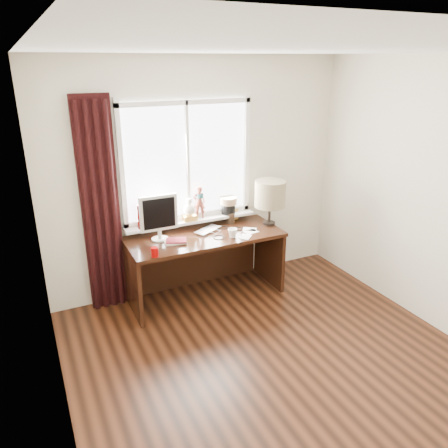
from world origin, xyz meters
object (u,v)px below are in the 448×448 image
red_cup (155,252)px  desk (202,252)px  monitor (159,215)px  laptop (208,230)px  mug (232,233)px  table_lamp (270,194)px

red_cup → desk: size_ratio=0.06×
desk → monitor: size_ratio=3.47×
laptop → mug: mug is taller
red_cup → table_lamp: table_lamp is taller
monitor → table_lamp: size_ratio=0.94×
desk → monitor: monitor is taller
laptop → table_lamp: bearing=-37.5°
laptop → monitor: monitor is taller
desk → table_lamp: table_lamp is taller
laptop → red_cup: (-0.73, -0.39, 0.03)m
mug → laptop: bearing=122.0°
laptop → mug: (0.17, -0.27, 0.04)m
red_cup → table_lamp: size_ratio=0.18×
mug → monitor: bearing=159.5°
mug → desk: (-0.24, 0.28, -0.30)m
desk → table_lamp: (0.80, -0.12, 0.61)m
laptop → table_lamp: 0.81m
table_lamp → red_cup: bearing=-169.1°
desk → red_cup: bearing=-148.8°
monitor → table_lamp: table_lamp is taller
red_cup → monitor: 0.48m
red_cup → desk: 0.82m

